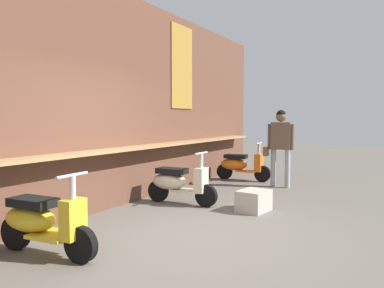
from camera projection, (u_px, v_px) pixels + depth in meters
name	position (u px, v px, depth m)	size (l,w,h in m)	color
ground_plane	(188.00, 234.00, 5.27)	(38.75, 38.75, 0.00)	#605B54
market_stall_facade	(76.00, 98.00, 6.11)	(13.84, 0.61, 3.79)	brown
scooter_yellow	(41.00, 221.00, 4.44)	(0.47, 1.40, 0.97)	gold
scooter_cream	(178.00, 183.00, 7.10)	(0.46, 1.40, 0.97)	beige
scooter_orange	(240.00, 165.00, 9.80)	(0.46, 1.40, 0.97)	orange
shopper_with_handbag	(280.00, 140.00, 8.77)	(0.33, 0.68, 1.75)	#999EA8
merchandise_crate	(254.00, 201.00, 6.54)	(0.55, 0.44, 0.36)	#B2A899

